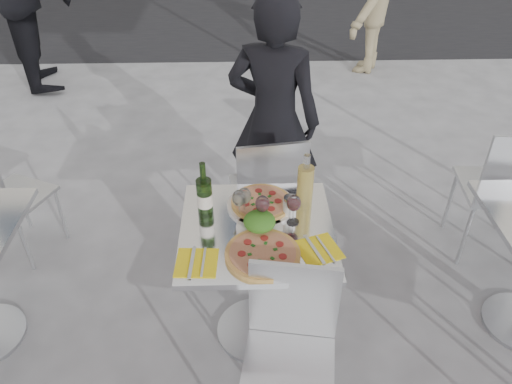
{
  "coord_description": "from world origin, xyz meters",
  "views": [
    {
      "loc": [
        -0.06,
        -1.79,
        2.26
      ],
      "look_at": [
        0.0,
        0.15,
        0.85
      ],
      "focal_mm": 35.0,
      "sensor_mm": 36.0,
      "label": 1
    }
  ],
  "objects_px": {
    "woman_diner": "(273,121)",
    "pizza_far": "(261,203)",
    "salad_plate": "(260,223)",
    "carafe": "(305,185)",
    "side_chair_rfar": "(507,185)",
    "pizza_near": "(263,254)",
    "chair_far": "(268,188)",
    "napkin_left": "(196,262)",
    "side_chair_lfar": "(1,194)",
    "wineglass_white_b": "(244,197)",
    "wine_bottle": "(205,195)",
    "sugar_shaker": "(290,206)",
    "wineglass_red_a": "(262,205)",
    "napkin_right": "(319,249)",
    "chair_near": "(291,341)",
    "wineglass_white_a": "(239,199)",
    "main_table": "(257,261)",
    "wineglass_red_b": "(294,204)"
  },
  "relations": [
    {
      "from": "woman_diner",
      "to": "pizza_far",
      "type": "relative_size",
      "value": 4.72
    },
    {
      "from": "salad_plate",
      "to": "carafe",
      "type": "height_order",
      "value": "carafe"
    },
    {
      "from": "side_chair_rfar",
      "to": "pizza_near",
      "type": "xyz_separation_m",
      "value": [
        -1.48,
        -0.76,
        0.19
      ]
    },
    {
      "from": "chair_far",
      "to": "napkin_left",
      "type": "bearing_deg",
      "value": 58.87
    },
    {
      "from": "side_chair_rfar",
      "to": "pizza_far",
      "type": "bearing_deg",
      "value": 20.39
    },
    {
      "from": "side_chair_lfar",
      "to": "wineglass_white_b",
      "type": "bearing_deg",
      "value": -177.01
    },
    {
      "from": "salad_plate",
      "to": "wine_bottle",
      "type": "distance_m",
      "value": 0.29
    },
    {
      "from": "sugar_shaker",
      "to": "napkin_left",
      "type": "distance_m",
      "value": 0.54
    },
    {
      "from": "side_chair_lfar",
      "to": "salad_plate",
      "type": "distance_m",
      "value": 1.7
    },
    {
      "from": "chair_far",
      "to": "wine_bottle",
      "type": "relative_size",
      "value": 3.03
    },
    {
      "from": "wineglass_white_b",
      "to": "pizza_near",
      "type": "bearing_deg",
      "value": -75.22
    },
    {
      "from": "chair_far",
      "to": "carafe",
      "type": "relative_size",
      "value": 3.08
    },
    {
      "from": "side_chair_lfar",
      "to": "wineglass_red_a",
      "type": "relative_size",
      "value": 5.3
    },
    {
      "from": "pizza_near",
      "to": "sugar_shaker",
      "type": "height_order",
      "value": "sugar_shaker"
    },
    {
      "from": "pizza_near",
      "to": "wineglass_red_a",
      "type": "bearing_deg",
      "value": 88.03
    },
    {
      "from": "napkin_right",
      "to": "chair_near",
      "type": "bearing_deg",
      "value": -133.82
    },
    {
      "from": "wineglass_white_a",
      "to": "chair_far",
      "type": "bearing_deg",
      "value": 72.65
    },
    {
      "from": "woman_diner",
      "to": "napkin_left",
      "type": "relative_size",
      "value": 8.0
    },
    {
      "from": "main_table",
      "to": "woman_diner",
      "type": "distance_m",
      "value": 1.01
    },
    {
      "from": "wine_bottle",
      "to": "pizza_far",
      "type": "bearing_deg",
      "value": 12.46
    },
    {
      "from": "chair_near",
      "to": "wineglass_red_a",
      "type": "bearing_deg",
      "value": 111.17
    },
    {
      "from": "chair_far",
      "to": "wineglass_white_a",
      "type": "relative_size",
      "value": 5.68
    },
    {
      "from": "wine_bottle",
      "to": "sugar_shaker",
      "type": "distance_m",
      "value": 0.41
    },
    {
      "from": "sugar_shaker",
      "to": "napkin_right",
      "type": "height_order",
      "value": "sugar_shaker"
    },
    {
      "from": "woman_diner",
      "to": "sugar_shaker",
      "type": "xyz_separation_m",
      "value": [
        0.03,
        -0.88,
        0.0
      ]
    },
    {
      "from": "chair_near",
      "to": "salad_plate",
      "type": "height_order",
      "value": "chair_near"
    },
    {
      "from": "pizza_near",
      "to": "wineglass_white_a",
      "type": "height_order",
      "value": "wineglass_white_a"
    },
    {
      "from": "chair_near",
      "to": "pizza_far",
      "type": "relative_size",
      "value": 2.49
    },
    {
      "from": "woman_diner",
      "to": "pizza_far",
      "type": "xyz_separation_m",
      "value": [
        -0.11,
        -0.8,
        -0.04
      ]
    },
    {
      "from": "wineglass_red_b",
      "to": "napkin_right",
      "type": "distance_m",
      "value": 0.24
    },
    {
      "from": "wineglass_white_a",
      "to": "sugar_shaker",
      "type": "bearing_deg",
      "value": 2.4
    },
    {
      "from": "side_chair_rfar",
      "to": "napkin_left",
      "type": "height_order",
      "value": "side_chair_rfar"
    },
    {
      "from": "pizza_near",
      "to": "wineglass_red_a",
      "type": "relative_size",
      "value": 2.12
    },
    {
      "from": "wineglass_white_b",
      "to": "napkin_left",
      "type": "distance_m",
      "value": 0.4
    },
    {
      "from": "pizza_near",
      "to": "wine_bottle",
      "type": "xyz_separation_m",
      "value": [
        -0.26,
        0.3,
        0.1
      ]
    },
    {
      "from": "side_chair_lfar",
      "to": "sugar_shaker",
      "type": "distance_m",
      "value": 1.8
    },
    {
      "from": "chair_far",
      "to": "pizza_far",
      "type": "distance_m",
      "value": 0.52
    },
    {
      "from": "wine_bottle",
      "to": "wineglass_white_a",
      "type": "xyz_separation_m",
      "value": [
        0.16,
        -0.03,
        -0.0
      ]
    },
    {
      "from": "chair_near",
      "to": "side_chair_lfar",
      "type": "xyz_separation_m",
      "value": [
        -1.65,
        1.12,
        -0.01
      ]
    },
    {
      "from": "wineglass_red_b",
      "to": "side_chair_rfar",
      "type": "bearing_deg",
      "value": 21.8
    },
    {
      "from": "wine_bottle",
      "to": "napkin_right",
      "type": "bearing_deg",
      "value": -27.54
    },
    {
      "from": "napkin_left",
      "to": "wineglass_white_b",
      "type": "bearing_deg",
      "value": 59.76
    },
    {
      "from": "side_chair_lfar",
      "to": "pizza_near",
      "type": "relative_size",
      "value": 2.5
    },
    {
      "from": "pizza_near",
      "to": "wineglass_white_a",
      "type": "xyz_separation_m",
      "value": [
        -0.1,
        0.27,
        0.1
      ]
    },
    {
      "from": "pizza_near",
      "to": "wine_bottle",
      "type": "distance_m",
      "value": 0.41
    },
    {
      "from": "woman_diner",
      "to": "wineglass_white_a",
      "type": "xyz_separation_m",
      "value": [
        -0.21,
        -0.89,
        0.06
      ]
    },
    {
      "from": "wineglass_white_a",
      "to": "wineglass_white_b",
      "type": "height_order",
      "value": "same"
    },
    {
      "from": "wineglass_red_b",
      "to": "wineglass_red_a",
      "type": "bearing_deg",
      "value": -179.23
    },
    {
      "from": "chair_near",
      "to": "pizza_near",
      "type": "xyz_separation_m",
      "value": [
        -0.11,
        0.27,
        0.26
      ]
    },
    {
      "from": "pizza_far",
      "to": "wineglass_red_a",
      "type": "distance_m",
      "value": 0.16
    }
  ]
}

